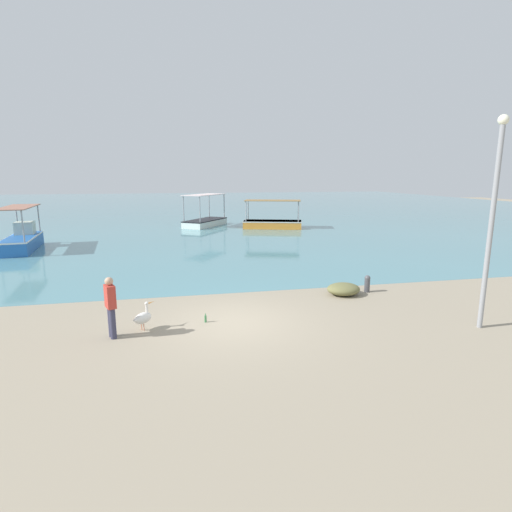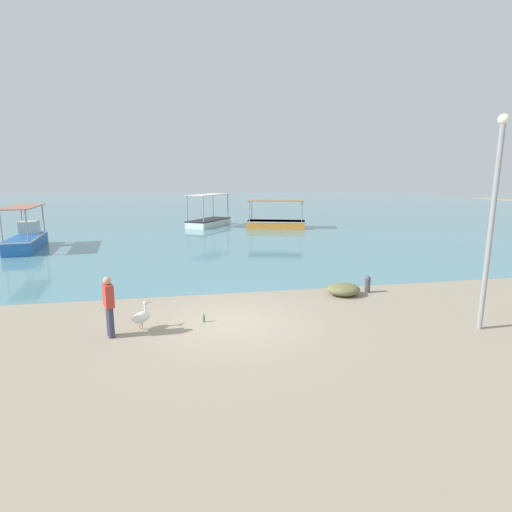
# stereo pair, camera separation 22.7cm
# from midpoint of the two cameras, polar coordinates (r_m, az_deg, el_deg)

# --- Properties ---
(ground) EXTENTS (120.00, 120.00, 0.00)m
(ground) POSITION_cam_midpoint_polar(r_m,az_deg,el_deg) (12.17, -3.74, -9.41)
(ground) COLOR gray
(harbor_water) EXTENTS (110.00, 90.00, 0.00)m
(harbor_water) POSITION_cam_midpoint_polar(r_m,az_deg,el_deg) (59.45, -10.32, 7.04)
(harbor_water) COLOR teal
(harbor_water) RESTS_ON ground
(fishing_boat_far_left) EXTENTS (2.11, 5.12, 2.56)m
(fishing_boat_far_left) POSITION_cam_midpoint_polar(r_m,az_deg,el_deg) (27.46, -30.63, 2.06)
(fishing_boat_far_left) COLOR #2661B3
(fishing_boat_far_left) RESTS_ON harbor_water
(fishing_boat_outer) EXTENTS (5.16, 3.19, 2.33)m
(fishing_boat_outer) POSITION_cam_midpoint_polar(r_m,az_deg,el_deg) (33.51, 2.17, 4.82)
(fishing_boat_outer) COLOR orange
(fishing_boat_outer) RESTS_ON harbor_water
(fishing_boat_near_left) EXTENTS (4.24, 4.94, 2.74)m
(fishing_boat_near_left) POSITION_cam_midpoint_polar(r_m,az_deg,el_deg) (35.17, -7.47, 5.07)
(fishing_boat_near_left) COLOR white
(fishing_boat_near_left) RESTS_ON harbor_water
(pelican) EXTENTS (0.65, 0.65, 0.80)m
(pelican) POSITION_cam_midpoint_polar(r_m,az_deg,el_deg) (11.91, -16.37, -8.41)
(pelican) COLOR #E0997A
(pelican) RESTS_ON ground
(lamp_post) EXTENTS (0.28, 0.28, 5.90)m
(lamp_post) POSITION_cam_midpoint_polar(r_m,az_deg,el_deg) (12.70, 30.27, 5.30)
(lamp_post) COLOR gray
(lamp_post) RESTS_ON ground
(mooring_bollard) EXTENTS (0.22, 0.22, 0.65)m
(mooring_bollard) POSITION_cam_midpoint_polar(r_m,az_deg,el_deg) (15.61, 15.20, -3.75)
(mooring_bollard) COLOR #47474C
(mooring_bollard) RESTS_ON ground
(fisherman_standing) EXTENTS (0.35, 0.45, 1.69)m
(fisherman_standing) POSITION_cam_midpoint_polar(r_m,az_deg,el_deg) (11.48, -20.58, -6.65)
(fisherman_standing) COLOR #35364E
(fisherman_standing) RESTS_ON ground
(net_pile) EXTENTS (1.23, 1.04, 0.44)m
(net_pile) POSITION_cam_midpoint_polar(r_m,az_deg,el_deg) (15.07, 11.97, -4.64)
(net_pile) COLOR olive
(net_pile) RESTS_ON ground
(glass_bottle) EXTENTS (0.07, 0.07, 0.27)m
(glass_bottle) POSITION_cam_midpoint_polar(r_m,az_deg,el_deg) (12.21, -7.76, -8.88)
(glass_bottle) COLOR #3F7F4C
(glass_bottle) RESTS_ON ground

